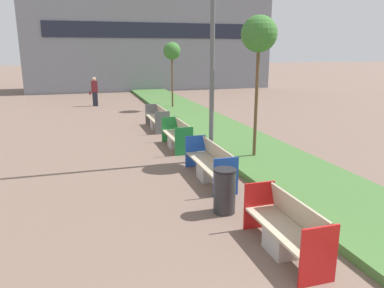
% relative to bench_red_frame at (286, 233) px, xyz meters
% --- Properties ---
extents(planter_grass_strip, '(2.80, 120.00, 0.18)m').
position_rel_bench_red_frame_xyz_m(planter_grass_strip, '(2.26, 8.30, -0.27)').
color(planter_grass_strip, '#426B33').
rests_on(planter_grass_strip, ground).
extents(building_backdrop, '(20.70, 5.58, 8.91)m').
position_rel_bench_red_frame_xyz_m(building_backdrop, '(3.06, 28.75, 4.09)').
color(building_backdrop, gray).
rests_on(building_backdrop, ground).
extents(bench_red_frame, '(0.65, 1.96, 0.94)m').
position_rel_bench_red_frame_xyz_m(bench_red_frame, '(0.00, 0.00, 0.00)').
color(bench_red_frame, '#ADA8A0').
rests_on(bench_red_frame, ground).
extents(bench_blue_frame, '(0.65, 2.48, 0.94)m').
position_rel_bench_red_frame_xyz_m(bench_blue_frame, '(0.01, 3.90, 0.01)').
color(bench_blue_frame, '#ADA8A0').
rests_on(bench_blue_frame, ground).
extents(bench_green_frame, '(0.65, 2.06, 0.94)m').
position_rel_bench_red_frame_xyz_m(bench_green_frame, '(0.00, 7.40, 0.00)').
color(bench_green_frame, '#ADA8A0').
rests_on(bench_green_frame, ground).
extents(bench_grey_frame, '(0.65, 2.32, 0.94)m').
position_rel_bench_red_frame_xyz_m(bench_grey_frame, '(0.00, 10.85, 0.01)').
color(bench_grey_frame, '#ADA8A0').
rests_on(bench_grey_frame, ground).
extents(litter_bin, '(0.49, 0.49, 0.97)m').
position_rel_bench_red_frame_xyz_m(litter_bin, '(-0.41, 1.82, 0.12)').
color(litter_bin, '#2D2D30').
rests_on(litter_bin, ground).
extents(sapling_tree_near, '(1.06, 1.06, 4.37)m').
position_rel_bench_red_frame_xyz_m(sapling_tree_near, '(1.90, 5.14, 3.42)').
color(sapling_tree_near, brown).
rests_on(sapling_tree_near, ground).
extents(sapling_tree_far, '(0.97, 0.97, 3.81)m').
position_rel_bench_red_frame_xyz_m(sapling_tree_far, '(1.90, 15.85, 2.90)').
color(sapling_tree_far, brown).
rests_on(sapling_tree_far, ground).
extents(pedestrian_walking, '(0.53, 0.24, 1.77)m').
position_rel_bench_red_frame_xyz_m(pedestrian_walking, '(-2.33, 18.68, 0.54)').
color(pedestrian_walking, '#232633').
rests_on(pedestrian_walking, ground).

